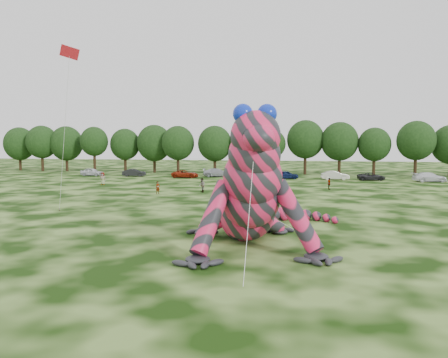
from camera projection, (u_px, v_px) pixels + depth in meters
name	position (u px, v px, depth m)	size (l,w,h in m)	color
ground	(188.00, 239.00, 28.53)	(240.00, 240.00, 0.00)	#16330A
inflatable_gecko	(245.00, 175.00, 28.10)	(14.19, 16.86, 8.43)	#E32256
flying_kite	(69.00, 65.00, 34.80)	(4.54, 4.38, 14.47)	red
tree_0	(20.00, 149.00, 96.13)	(6.91, 6.22, 9.51)	black
tree_1	(42.00, 148.00, 93.82)	(6.74, 6.07, 9.81)	black
tree_2	(67.00, 149.00, 93.55)	(7.04, 6.34, 9.64)	black
tree_3	(94.00, 149.00, 90.56)	(5.81, 5.23, 9.44)	black
tree_4	(125.00, 150.00, 91.07)	(6.22, 5.60, 9.06)	black
tree_5	(154.00, 149.00, 89.58)	(7.16, 6.44, 9.80)	black
tree_6	(178.00, 150.00, 86.85)	(6.52, 5.86, 9.49)	black
tree_7	(215.00, 150.00, 85.60)	(6.68, 6.01, 9.48)	black
tree_8	(245.00, 151.00, 84.73)	(6.14, 5.53, 8.94)	black
tree_9	(272.00, 152.00, 84.12)	(5.27, 4.74, 8.68)	black
tree_10	(305.00, 147.00, 84.09)	(7.09, 6.38, 10.50)	black
tree_11	(340.00, 149.00, 82.57)	(7.01, 6.31, 10.07)	black
tree_12	(374.00, 152.00, 81.03)	(5.99, 5.39, 8.97)	black
tree_13	(416.00, 149.00, 79.07)	(6.83, 6.15, 10.13)	black
car_0	(92.00, 172.00, 80.89)	(1.72, 4.27, 1.46)	silver
car_1	(134.00, 173.00, 79.43)	(1.46, 4.19, 1.38)	black
car_2	(185.00, 174.00, 76.85)	(2.21, 4.78, 1.33)	maroon
car_3	(217.00, 173.00, 78.85)	(2.12, 5.21, 1.51)	#A9ADB3
car_4	(287.00, 175.00, 74.57)	(1.63, 4.06, 1.38)	#0F1C48
car_5	(335.00, 175.00, 72.43)	(1.57, 4.52, 1.49)	beige
car_6	(371.00, 177.00, 71.60)	(2.06, 4.47, 1.24)	#262629
car_7	(430.00, 177.00, 68.83)	(2.11, 5.20, 1.51)	white
spectator_1	(202.00, 185.00, 54.45)	(0.87, 0.68, 1.80)	gray
spectator_3	(329.00, 184.00, 57.82)	(0.93, 0.39, 1.58)	gray
spectator_0	(158.00, 188.00, 52.90)	(0.57, 0.37, 1.55)	gray
spectator_4	(103.00, 179.00, 64.18)	(0.89, 0.58, 1.82)	gray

